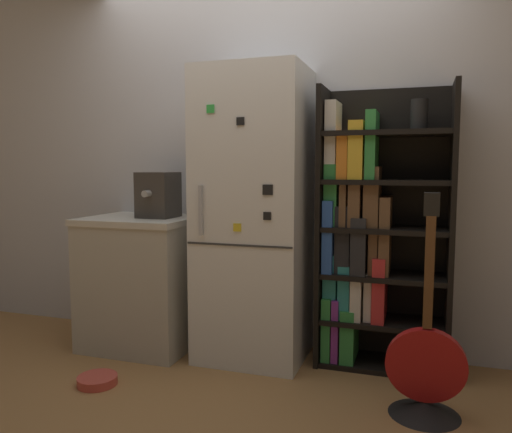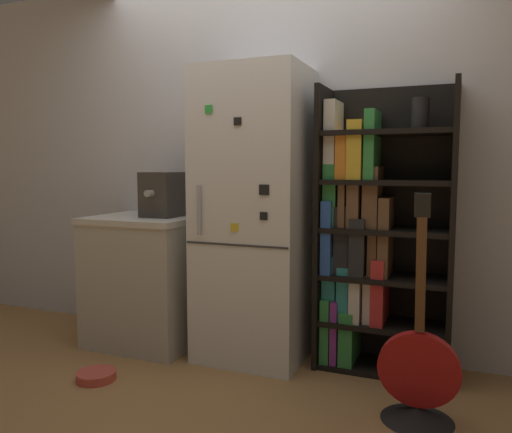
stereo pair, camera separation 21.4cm
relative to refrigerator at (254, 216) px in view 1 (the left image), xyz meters
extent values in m
plane|color=#A87542|center=(0.00, -0.17, -0.93)|extent=(16.00, 16.00, 0.00)
cube|color=silver|center=(0.00, 0.30, 0.37)|extent=(8.00, 0.05, 2.60)
cube|color=white|center=(0.00, 0.00, 0.00)|extent=(0.67, 0.56, 1.85)
cube|color=#333333|center=(0.00, -0.28, -0.15)|extent=(0.66, 0.01, 0.01)
cube|color=#B2B2B7|center=(-0.24, -0.29, 0.05)|extent=(0.02, 0.02, 0.30)
cube|color=black|center=(0.02, -0.28, 0.57)|extent=(0.05, 0.01, 0.05)
cube|color=black|center=(0.18, -0.28, 0.18)|extent=(0.06, 0.01, 0.06)
cube|color=black|center=(0.18, -0.28, 0.03)|extent=(0.05, 0.01, 0.05)
cube|color=green|center=(-0.17, -0.28, 0.65)|extent=(0.05, 0.01, 0.05)
cube|color=yellow|center=(-0.01, -0.28, -0.04)|extent=(0.05, 0.01, 0.05)
cube|color=black|center=(0.43, 0.10, -0.06)|extent=(0.03, 0.36, 1.72)
cube|color=black|center=(1.19, 0.10, -0.06)|extent=(0.03, 0.36, 1.72)
cube|color=black|center=(0.81, 0.26, -0.06)|extent=(0.79, 0.03, 1.72)
cube|color=black|center=(0.81, 0.10, -0.91)|extent=(0.73, 0.33, 0.03)
cube|color=black|center=(0.81, 0.10, -0.64)|extent=(0.73, 0.33, 0.03)
cube|color=black|center=(0.81, 0.10, -0.35)|extent=(0.73, 0.33, 0.03)
cube|color=black|center=(0.81, 0.10, -0.06)|extent=(0.73, 0.33, 0.03)
cube|color=black|center=(0.81, 0.10, 0.22)|extent=(0.73, 0.33, 0.03)
cube|color=black|center=(0.81, 0.10, 0.51)|extent=(0.73, 0.33, 0.03)
cube|color=#338C3F|center=(0.48, 0.10, -0.70)|extent=(0.06, 0.29, 0.40)
cube|color=purple|center=(0.54, 0.11, -0.70)|extent=(0.04, 0.31, 0.39)
cube|color=#338C3F|center=(0.61, 0.09, -0.73)|extent=(0.08, 0.29, 0.33)
cube|color=teal|center=(0.49, 0.10, -0.43)|extent=(0.08, 0.24, 0.40)
cube|color=teal|center=(0.58, 0.09, -0.46)|extent=(0.07, 0.23, 0.33)
cube|color=silver|center=(0.66, 0.11, -0.44)|extent=(0.07, 0.30, 0.36)
cube|color=silver|center=(0.73, 0.10, -0.48)|extent=(0.05, 0.24, 0.29)
cube|color=red|center=(0.79, 0.10, -0.43)|extent=(0.07, 0.31, 0.40)
cube|color=#2D59B2|center=(0.48, 0.09, -0.11)|extent=(0.06, 0.29, 0.45)
cube|color=#262628|center=(0.57, 0.09, -0.13)|extent=(0.09, 0.24, 0.41)
cube|color=#262628|center=(0.67, 0.09, -0.16)|extent=(0.09, 0.30, 0.35)
cube|color=brown|center=(0.75, 0.11, -0.14)|extent=(0.05, 0.25, 0.39)
cube|color=brown|center=(0.82, 0.09, -0.10)|extent=(0.06, 0.26, 0.47)
cube|color=#338C3F|center=(0.49, 0.10, 0.14)|extent=(0.08, 0.25, 0.38)
cube|color=brown|center=(0.57, 0.09, 0.18)|extent=(0.04, 0.25, 0.45)
cube|color=brown|center=(0.64, 0.11, 0.11)|extent=(0.07, 0.29, 0.31)
cube|color=brown|center=(0.73, 0.09, 0.13)|extent=(0.09, 0.24, 0.36)
cube|color=silver|center=(0.49, 0.10, 0.47)|extent=(0.07, 0.24, 0.47)
cube|color=orange|center=(0.56, 0.09, 0.38)|extent=(0.06, 0.26, 0.29)
cube|color=gold|center=(0.64, 0.09, 0.41)|extent=(0.09, 0.28, 0.35)
cube|color=#338C3F|center=(0.72, 0.10, 0.44)|extent=(0.06, 0.28, 0.41)
cylinder|color=black|center=(0.99, 0.10, 0.62)|extent=(0.10, 0.10, 0.18)
cube|color=#BCB7A8|center=(-0.80, -0.03, -0.50)|extent=(0.72, 0.63, 0.86)
cube|color=beige|center=(-0.80, -0.03, -0.05)|extent=(0.74, 0.65, 0.04)
cube|color=#38332D|center=(-0.67, -0.02, 0.13)|extent=(0.23, 0.24, 0.31)
cylinder|color=#A5A39E|center=(-0.67, -0.17, 0.14)|extent=(0.04, 0.06, 0.04)
cone|color=black|center=(1.06, -0.47, -0.90)|extent=(0.35, 0.35, 0.06)
cylinder|color=#B21919|center=(1.06, -0.47, -0.67)|extent=(0.39, 0.10, 0.39)
cube|color=brown|center=(1.06, -0.54, -0.19)|extent=(0.04, 0.10, 0.56)
cube|color=black|center=(1.06, -0.58, 0.14)|extent=(0.07, 0.04, 0.11)
cylinder|color=#D84C3F|center=(-0.71, -0.69, -0.90)|extent=(0.23, 0.23, 0.05)
torus|color=#D84C3F|center=(-0.71, -0.69, -0.88)|extent=(0.23, 0.23, 0.01)
camera|label=1|loc=(1.02, -3.00, 0.31)|focal=35.00mm
camera|label=2|loc=(1.22, -2.93, 0.31)|focal=35.00mm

